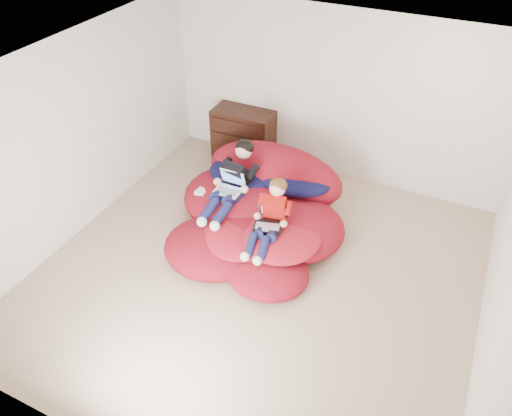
# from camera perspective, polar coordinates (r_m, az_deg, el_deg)

# --- Properties ---
(room_shell) EXTENTS (5.10, 5.10, 2.77)m
(room_shell) POSITION_cam_1_polar(r_m,az_deg,el_deg) (5.94, 0.28, -5.94)
(room_shell) COLOR tan
(room_shell) RESTS_ON ground
(dresser) EXTENTS (0.95, 0.54, 0.85)m
(dresser) POSITION_cam_1_polar(r_m,az_deg,el_deg) (7.93, -1.46, 8.25)
(dresser) COLOR black
(dresser) RESTS_ON ground
(beanbag_pile) EXTENTS (2.36, 2.47, 0.92)m
(beanbag_pile) POSITION_cam_1_polar(r_m,az_deg,el_deg) (6.63, 0.40, 0.01)
(beanbag_pile) COLOR maroon
(beanbag_pile) RESTS_ON ground
(cream_pillow) EXTENTS (0.45, 0.29, 0.29)m
(cream_pillow) POSITION_cam_1_polar(r_m,az_deg,el_deg) (7.13, 0.11, 6.42)
(cream_pillow) COLOR #ECE8CC
(cream_pillow) RESTS_ON beanbag_pile
(older_boy) EXTENTS (0.38, 1.20, 0.71)m
(older_boy) POSITION_cam_1_polar(r_m,az_deg,el_deg) (6.48, -2.57, 3.46)
(older_boy) COLOR black
(older_boy) RESTS_ON beanbag_pile
(younger_boy) EXTENTS (0.34, 0.90, 0.70)m
(younger_boy) POSITION_cam_1_polar(r_m,az_deg,el_deg) (5.94, 1.69, -0.73)
(younger_boy) COLOR #B1140F
(younger_boy) RESTS_ON beanbag_pile
(laptop_white) EXTENTS (0.34, 0.31, 0.24)m
(laptop_white) POSITION_cam_1_polar(r_m,az_deg,el_deg) (6.43, -2.99, 2.66)
(laptop_white) COLOR white
(laptop_white) RESTS_ON older_boy
(laptop_black) EXTENTS (0.39, 0.42, 0.24)m
(laptop_black) POSITION_cam_1_polar(r_m,az_deg,el_deg) (5.98, 1.65, -1.31)
(laptop_black) COLOR black
(laptop_black) RESTS_ON younger_boy
(power_adapter) EXTENTS (0.15, 0.15, 0.05)m
(power_adapter) POSITION_cam_1_polar(r_m,az_deg,el_deg) (6.70, -6.25, 1.82)
(power_adapter) COLOR white
(power_adapter) RESTS_ON beanbag_pile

